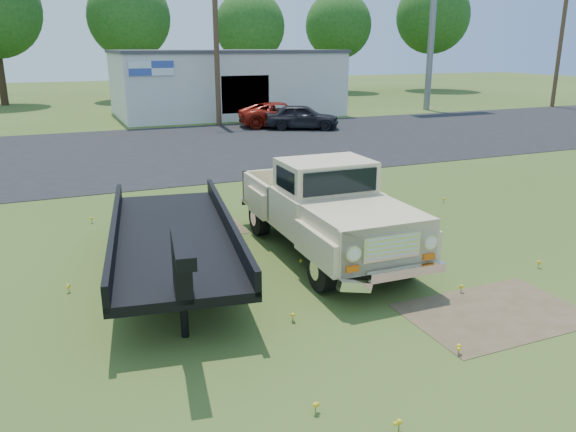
% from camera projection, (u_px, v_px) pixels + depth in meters
% --- Properties ---
extents(ground, '(140.00, 140.00, 0.00)m').
position_uv_depth(ground, '(335.00, 266.00, 11.63)').
color(ground, '#394F19').
rests_on(ground, ground).
extents(asphalt_lot, '(90.00, 14.00, 0.02)m').
position_uv_depth(asphalt_lot, '(177.00, 149.00, 24.83)').
color(asphalt_lot, black).
rests_on(asphalt_lot, ground).
extents(dirt_patch_a, '(3.00, 2.00, 0.01)m').
position_uv_depth(dirt_patch_a, '(495.00, 314.00, 9.55)').
color(dirt_patch_a, brown).
rests_on(dirt_patch_a, ground).
extents(dirt_patch_b, '(2.20, 1.60, 0.01)m').
position_uv_depth(dirt_patch_b, '(198.00, 229.00, 13.96)').
color(dirt_patch_b, brown).
rests_on(dirt_patch_b, ground).
extents(commercial_building, '(14.20, 8.20, 4.15)m').
position_uv_depth(commercial_building, '(226.00, 82.00, 37.03)').
color(commercial_building, silver).
rests_on(commercial_building, ground).
extents(utility_pole_mid, '(1.60, 0.30, 9.00)m').
position_uv_depth(utility_pole_mid, '(216.00, 42.00, 31.16)').
color(utility_pole_mid, '#3F2B1D').
rests_on(utility_pole_mid, ground).
extents(utility_pole_east, '(1.60, 0.30, 9.00)m').
position_uv_depth(utility_pole_east, '(561.00, 43.00, 40.93)').
color(utility_pole_east, '#3F2B1D').
rests_on(utility_pole_east, ground).
extents(treeline_d, '(6.72, 6.72, 10.00)m').
position_uv_depth(treeline_d, '(129.00, 18.00, 46.11)').
color(treeline_d, '#332517').
rests_on(treeline_d, ground).
extents(treeline_e, '(6.08, 6.08, 9.04)m').
position_uv_depth(treeline_e, '(250.00, 27.00, 48.73)').
color(treeline_e, '#332517').
rests_on(treeline_e, ground).
extents(treeline_f, '(6.40, 6.40, 9.52)m').
position_uv_depth(treeline_f, '(338.00, 26.00, 54.60)').
color(treeline_f, '#332517').
rests_on(treeline_f, ground).
extents(treeline_g, '(7.36, 7.36, 10.95)m').
position_uv_depth(treeline_g, '(433.00, 17.00, 56.76)').
color(treeline_g, '#332517').
rests_on(treeline_g, ground).
extents(vintage_pickup_truck, '(2.36, 5.81, 2.09)m').
position_uv_depth(vintage_pickup_truck, '(325.00, 207.00, 12.04)').
color(vintage_pickup_truck, '#C5B584').
rests_on(vintage_pickup_truck, ground).
extents(flatbed_trailer, '(3.29, 7.08, 1.86)m').
position_uv_depth(flatbed_trailer, '(173.00, 230.00, 10.93)').
color(flatbed_trailer, black).
rests_on(flatbed_trailer, ground).
extents(red_pickup, '(5.08, 2.88, 1.34)m').
position_uv_depth(red_pickup, '(282.00, 115.00, 31.66)').
color(red_pickup, maroon).
rests_on(red_pickup, ground).
extents(dark_sedan, '(4.25, 3.17, 1.35)m').
position_uv_depth(dark_sedan, '(302.00, 117.00, 30.56)').
color(dark_sedan, black).
rests_on(dark_sedan, ground).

